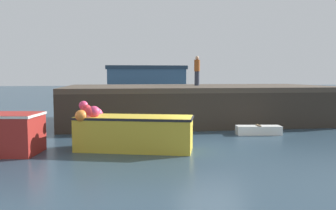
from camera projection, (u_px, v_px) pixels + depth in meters
ground at (212, 148)px, 12.82m from camera, size 120.00×160.00×0.10m
pier at (200, 92)px, 19.49m from camera, size 14.95×7.63×2.06m
fishing_boat_near_right at (132, 131)px, 12.25m from camera, size 4.37×2.59×1.72m
rowboat at (258, 130)px, 15.54m from camera, size 2.05×0.89×0.44m
dockworker at (197, 71)px, 20.49m from camera, size 0.34×0.34×1.75m
warehouse at (146, 80)px, 48.71m from camera, size 11.18×4.18×4.03m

